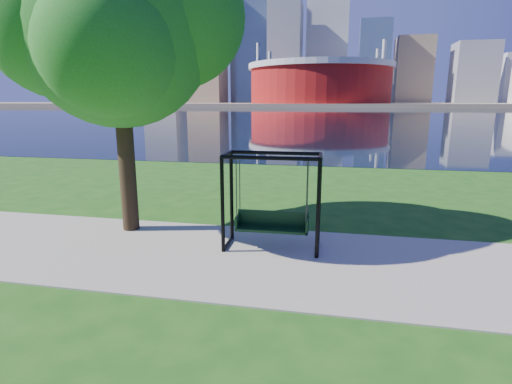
# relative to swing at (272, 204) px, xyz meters

# --- Properties ---
(ground) EXTENTS (900.00, 900.00, 0.00)m
(ground) POSITION_rel_swing_xyz_m (-0.40, -0.19, -1.03)
(ground) COLOR #1E5114
(ground) RESTS_ON ground
(path) EXTENTS (120.00, 4.00, 0.03)m
(path) POSITION_rel_swing_xyz_m (-0.40, -0.69, -1.02)
(path) COLOR #9E937F
(path) RESTS_ON ground
(river) EXTENTS (900.00, 180.00, 0.02)m
(river) POSITION_rel_swing_xyz_m (-0.40, 101.81, -1.02)
(river) COLOR black
(river) RESTS_ON ground
(far_bank) EXTENTS (900.00, 228.00, 2.00)m
(far_bank) POSITION_rel_swing_xyz_m (-0.40, 305.81, -0.03)
(far_bank) COLOR #937F60
(far_bank) RESTS_ON ground
(stadium) EXTENTS (83.00, 83.00, 32.00)m
(stadium) POSITION_rel_swing_xyz_m (-10.40, 234.81, 13.19)
(stadium) COLOR maroon
(stadium) RESTS_ON far_bank
(skyline) EXTENTS (392.00, 66.00, 96.50)m
(skyline) POSITION_rel_swing_xyz_m (-4.67, 319.21, 34.86)
(skyline) COLOR gray
(skyline) RESTS_ON far_bank
(swing) EXTENTS (2.11, 0.95, 2.14)m
(swing) POSITION_rel_swing_xyz_m (0.00, 0.00, 0.00)
(swing) COLOR black
(swing) RESTS_ON ground
(park_tree) EXTENTS (5.71, 5.16, 7.09)m
(park_tree) POSITION_rel_swing_xyz_m (-3.79, 0.65, 3.89)
(park_tree) COLOR black
(park_tree) RESTS_ON ground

